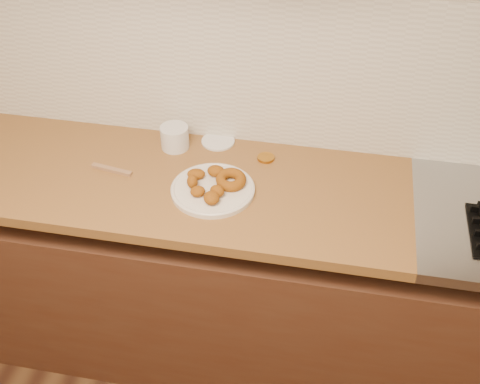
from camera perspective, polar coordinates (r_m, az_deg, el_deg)
name	(u,v)px	position (r m, az deg, el deg)	size (l,w,h in m)	color
wall_back	(285,31)	(2.12, 4.32, 14.98)	(4.00, 0.02, 2.70)	tan
base_cabinet	(264,289)	(2.45, 2.27, -9.13)	(3.60, 0.60, 0.77)	#492C1C
butcher_block	(92,173)	(2.27, -13.84, 1.78)	(2.30, 0.62, 0.04)	brown
backsplash	(283,72)	(2.18, 4.08, 11.26)	(3.60, 0.02, 0.60)	beige
donut_plate	(213,190)	(2.08, -2.60, 0.21)	(0.29, 0.29, 0.02)	beige
ring_donut	(231,180)	(2.08, -0.88, 1.18)	(0.11, 0.11, 0.04)	brown
fried_dough_chunks	(206,184)	(2.07, -3.26, 0.76)	(0.16, 0.21, 0.05)	brown
plastic_tub	(175,137)	(2.29, -6.21, 5.18)	(0.11, 0.11, 0.09)	silver
tub_lid	(218,141)	(2.33, -2.09, 4.84)	(0.13, 0.13, 0.01)	silver
brass_jar_lid	(266,158)	(2.24, 2.47, 3.26)	(0.06, 0.06, 0.01)	#A36B1E
wooden_utensil	(112,170)	(2.23, -12.08, 2.09)	(0.16, 0.02, 0.01)	#8F6745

